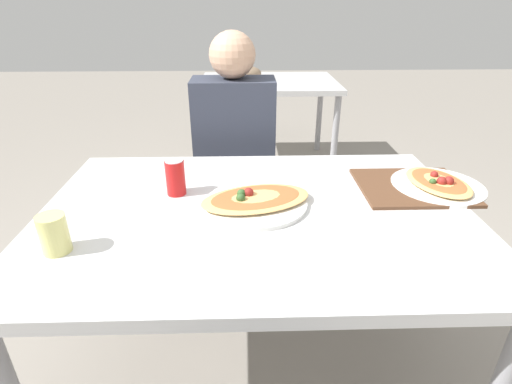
# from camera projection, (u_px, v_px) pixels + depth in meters

# --- Properties ---
(ground_plane) EXTENTS (14.00, 14.00, 0.00)m
(ground_plane) POSITION_uv_depth(u_px,v_px,m) (256.00, 367.00, 1.61)
(ground_plane) COLOR gray
(dining_table) EXTENTS (1.39, 0.96, 0.73)m
(dining_table) POSITION_uv_depth(u_px,v_px,m) (256.00, 226.00, 1.32)
(dining_table) COLOR silver
(dining_table) RESTS_ON ground_plane
(chair_far_seated) EXTENTS (0.40, 0.40, 0.87)m
(chair_far_seated) POSITION_uv_depth(u_px,v_px,m) (236.00, 175.00, 2.12)
(chair_far_seated) COLOR #4C4C4C
(chair_far_seated) RESTS_ON ground_plane
(person_seated) EXTENTS (0.38, 0.23, 1.22)m
(person_seated) POSITION_uv_depth(u_px,v_px,m) (234.00, 143.00, 1.92)
(person_seated) COLOR #2D2D38
(person_seated) RESTS_ON ground_plane
(pizza_main) EXTENTS (0.41, 0.34, 0.06)m
(pizza_main) POSITION_uv_depth(u_px,v_px,m) (255.00, 200.00, 1.31)
(pizza_main) COLOR white
(pizza_main) RESTS_ON dining_table
(soda_can) EXTENTS (0.07, 0.07, 0.12)m
(soda_can) POSITION_uv_depth(u_px,v_px,m) (175.00, 177.00, 1.37)
(soda_can) COLOR red
(soda_can) RESTS_ON dining_table
(drink_glass) EXTENTS (0.08, 0.08, 0.11)m
(drink_glass) POSITION_uv_depth(u_px,v_px,m) (54.00, 234.00, 1.06)
(drink_glass) COLOR #E0DB7F
(drink_glass) RESTS_ON dining_table
(serving_tray) EXTENTS (0.38, 0.32, 0.01)m
(serving_tray) POSITION_uv_depth(u_px,v_px,m) (412.00, 187.00, 1.43)
(serving_tray) COLOR brown
(serving_tray) RESTS_ON dining_table
(pizza_second) EXTENTS (0.32, 0.32, 0.06)m
(pizza_second) POSITION_uv_depth(u_px,v_px,m) (438.00, 184.00, 1.43)
(pizza_second) COLOR white
(pizza_second) RESTS_ON dining_table
(background_table) EXTENTS (1.10, 0.80, 0.85)m
(background_table) POSITION_uv_depth(u_px,v_px,m) (264.00, 87.00, 3.25)
(background_table) COLOR silver
(background_table) RESTS_ON ground_plane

